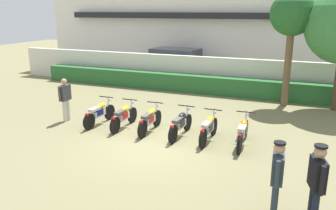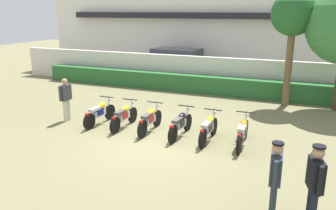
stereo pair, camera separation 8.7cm
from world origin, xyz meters
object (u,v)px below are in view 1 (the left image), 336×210
motorcycle_in_row_0 (99,113)px  motorcycle_in_row_2 (150,120)px  parked_car (178,65)px  officer_1 (317,180)px  tree_near_inspector (292,16)px  motorcycle_in_row_3 (181,124)px  inspector_person (65,96)px  officer_0 (277,174)px  motorcycle_in_row_4 (209,128)px  motorcycle_in_row_1 (124,116)px  motorcycle_in_row_5 (243,132)px

motorcycle_in_row_0 → motorcycle_in_row_2: size_ratio=1.00×
parked_car → officer_1: size_ratio=2.72×
tree_near_inspector → motorcycle_in_row_3: (-2.93, -5.42, -3.39)m
parked_car → motorcycle_in_row_0: (0.15, -8.60, -0.49)m
motorcycle_in_row_3 → inspector_person: inspector_person is taller
officer_0 → officer_1: bearing=171.1°
inspector_person → tree_near_inspector: bearing=36.2°
motorcycle_in_row_4 → motorcycle_in_row_2: bearing=88.9°
motorcycle_in_row_0 → motorcycle_in_row_4: bearing=-88.5°
motorcycle_in_row_0 → inspector_person: 1.49m
motorcycle_in_row_0 → officer_0: bearing=-116.4°
motorcycle_in_row_1 → motorcycle_in_row_5: 4.21m
motorcycle_in_row_0 → motorcycle_in_row_4: 4.16m
motorcycle_in_row_3 → inspector_person: size_ratio=1.15×
motorcycle_in_row_1 → motorcycle_in_row_3: 2.16m
parked_car → motorcycle_in_row_4: 9.72m
tree_near_inspector → motorcycle_in_row_1: tree_near_inspector is taller
motorcycle_in_row_3 → motorcycle_in_row_5: motorcycle_in_row_5 is taller
tree_near_inspector → officer_0: bearing=-87.5°
motorcycle_in_row_2 → motorcycle_in_row_4: motorcycle_in_row_2 is taller
motorcycle_in_row_4 → inspector_person: size_ratio=1.11×
parked_car → officer_1: (7.37, -12.31, 0.08)m
motorcycle_in_row_2 → motorcycle_in_row_5: size_ratio=0.95×
tree_near_inspector → officer_1: 9.58m
tree_near_inspector → inspector_person: size_ratio=2.98×
motorcycle_in_row_5 → inspector_person: 6.65m
motorcycle_in_row_3 → parked_car: bearing=23.2°
motorcycle_in_row_3 → officer_0: bearing=-135.2°
inspector_person → motorcycle_in_row_5: bearing=0.4°
motorcycle_in_row_3 → officer_0: size_ratio=1.14×
inspector_person → officer_0: 8.65m
motorcycle_in_row_2 → motorcycle_in_row_5: bearing=-91.9°
motorcycle_in_row_3 → motorcycle_in_row_5: bearing=-88.7°
motorcycle_in_row_5 → motorcycle_in_row_1: bearing=86.8°
motorcycle_in_row_2 → motorcycle_in_row_5: (3.18, -0.04, 0.01)m
motorcycle_in_row_4 → motorcycle_in_row_0: bearing=89.5°
parked_car → motorcycle_in_row_3: (3.33, -8.64, -0.49)m
motorcycle_in_row_4 → officer_1: 4.77m
motorcycle_in_row_3 → officer_1: (4.04, -3.67, 0.58)m
parked_car → motorcycle_in_row_4: (4.31, -8.70, -0.49)m
motorcycle_in_row_1 → officer_1: (6.20, -3.70, 0.58)m
motorcycle_in_row_4 → officer_1: (3.06, -3.61, 0.57)m
motorcycle_in_row_3 → motorcycle_in_row_4: (0.97, -0.06, 0.00)m
motorcycle_in_row_1 → motorcycle_in_row_4: size_ratio=1.03×
motorcycle_in_row_0 → motorcycle_in_row_4: motorcycle_in_row_4 is taller
tree_near_inspector → motorcycle_in_row_4: 6.73m
parked_car → officer_0: 13.94m
motorcycle_in_row_5 → officer_0: size_ratio=1.18×
parked_car → motorcycle_in_row_3: bearing=-63.1°
tree_near_inspector → motorcycle_in_row_3: 7.03m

